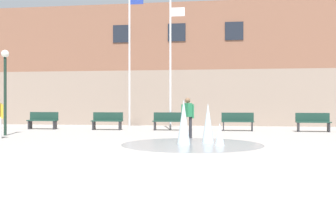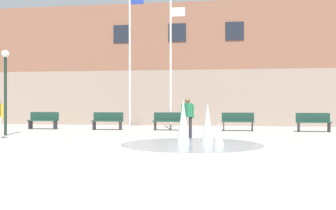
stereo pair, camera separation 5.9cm
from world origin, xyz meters
name	(u,v)px [view 2 (the right image)]	position (x,y,z in m)	size (l,w,h in m)	color
ground_plane	(90,166)	(0.00, 0.00, 0.00)	(100.00, 100.00, 0.00)	gray
library_building	(182,68)	(0.00, 18.85, 3.83)	(36.00, 6.05, 7.66)	gray
splash_fountain	(196,128)	(1.97, 4.94, 0.53)	(4.70, 4.70, 1.50)	gray
park_bench_left_of_flagpoles	(43,120)	(-6.66, 11.51, 0.48)	(1.60, 0.44, 0.91)	#28282D
park_bench_under_left_flagpole	(108,121)	(-3.10, 11.45, 0.48)	(1.60, 0.44, 0.91)	#28282D
park_bench_under_right_flagpole	(169,121)	(0.10, 11.54, 0.48)	(1.60, 0.44, 0.91)	#28282D
park_bench_near_trashcan	(238,121)	(3.56, 11.63, 0.48)	(1.60, 0.44, 0.91)	#28282D
park_bench_far_right	(313,122)	(7.15, 11.49, 0.48)	(1.60, 0.44, 0.91)	#28282D
adult_watching	(188,114)	(1.47, 7.10, 0.93)	(0.50, 0.39, 1.59)	#28282D
flagpole_left	(130,54)	(-2.04, 12.07, 3.97)	(0.80, 0.10, 7.46)	silver
flagpole_right	(171,60)	(0.15, 12.07, 3.62)	(0.80, 0.10, 6.76)	silver
lamp_post_left_lane	(5,79)	(-6.35, 7.34, 2.40)	(0.32, 0.32, 3.65)	#192D23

